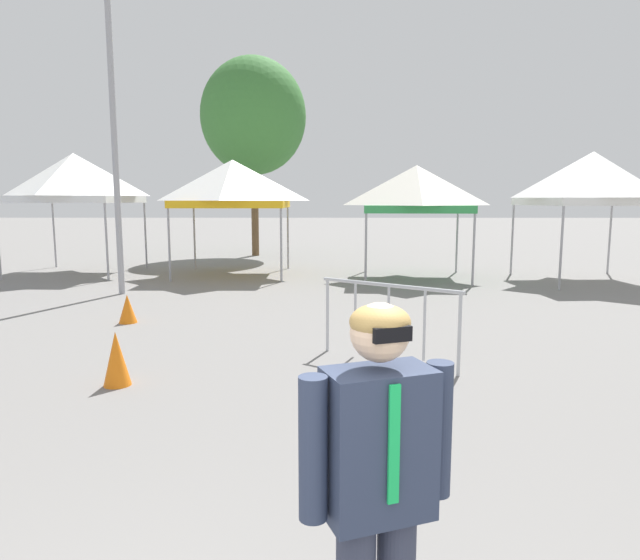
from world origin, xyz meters
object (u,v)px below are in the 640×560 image
object	(u,v)px
canopy_tent_far_left	(592,179)
traffic_cone_lot_center	(116,358)
light_pole_near_lift	(112,84)
tree_behind_tents_right	(253,117)
person_foreground	(378,488)
canopy_tent_center	(233,184)
canopy_tent_behind_left	(416,189)
canopy_tent_behind_center	(74,178)
traffic_cone_near_barrier	(128,309)
crowd_barrier_mid_lot	(389,307)

from	to	relation	value
canopy_tent_far_left	traffic_cone_lot_center	distance (m)	13.17
light_pole_near_lift	tree_behind_tents_right	bearing A→B (deg)	77.77
light_pole_near_lift	tree_behind_tents_right	xyz separation A→B (m)	(2.01, 9.26, 0.63)
person_foreground	light_pole_near_lift	bearing A→B (deg)	114.45
canopy_tent_center	canopy_tent_behind_left	world-z (taller)	canopy_tent_center
canopy_tent_center	person_foreground	bearing A→B (deg)	-78.74
canopy_tent_center	traffic_cone_lot_center	world-z (taller)	canopy_tent_center
canopy_tent_behind_center	traffic_cone_lot_center	xyz separation A→B (m)	(4.88, -10.29, -2.48)
canopy_tent_behind_center	traffic_cone_near_barrier	size ratio (longest dim) A/B	6.93
canopy_tent_far_left	tree_behind_tents_right	distance (m)	12.35
traffic_cone_near_barrier	canopy_tent_far_left	bearing A→B (deg)	26.85
person_foreground	traffic_cone_near_barrier	bearing A→B (deg)	115.66
canopy_tent_behind_center	canopy_tent_center	xyz separation A→B (m)	(4.68, -0.28, -0.17)
canopy_tent_behind_center	tree_behind_tents_right	xyz separation A→B (m)	(4.60, 5.53, 2.53)
crowd_barrier_mid_lot	traffic_cone_lot_center	world-z (taller)	crowd_barrier_mid_lot
crowd_barrier_mid_lot	traffic_cone_near_barrier	world-z (taller)	crowd_barrier_mid_lot
person_foreground	light_pole_near_lift	world-z (taller)	light_pole_near_lift
traffic_cone_near_barrier	canopy_tent_center	bearing A→B (deg)	82.56
light_pole_near_lift	traffic_cone_lot_center	xyz separation A→B (m)	(2.29, -6.56, -4.39)
canopy_tent_center	crowd_barrier_mid_lot	distance (m)	9.86
crowd_barrier_mid_lot	traffic_cone_lot_center	bearing A→B (deg)	-163.52
canopy_tent_behind_left	crowd_barrier_mid_lot	xyz separation A→B (m)	(-1.67, -8.33, -1.72)
canopy_tent_behind_center	light_pole_near_lift	bearing A→B (deg)	-55.18
canopy_tent_behind_left	traffic_cone_lot_center	size ratio (longest dim) A/B	4.79
canopy_tent_behind_center	tree_behind_tents_right	bearing A→B (deg)	50.27
canopy_tent_far_left	traffic_cone_near_barrier	bearing A→B (deg)	-153.15
canopy_tent_center	traffic_cone_lot_center	xyz separation A→B (m)	(0.20, -10.01, -2.31)
light_pole_near_lift	person_foreground	bearing A→B (deg)	-65.55
canopy_tent_center	canopy_tent_far_left	xyz separation A→B (m)	(9.72, -1.23, 0.10)
canopy_tent_center	traffic_cone_near_barrier	world-z (taller)	canopy_tent_center
tree_behind_tents_right	crowd_barrier_mid_lot	bearing A→B (deg)	-76.45
canopy_tent_behind_center	canopy_tent_behind_left	xyz separation A→B (m)	(9.84, -0.98, -0.33)
canopy_tent_behind_left	traffic_cone_lot_center	xyz separation A→B (m)	(-4.96, -9.31, -2.15)
canopy_tent_far_left	light_pole_near_lift	world-z (taller)	light_pole_near_lift
canopy_tent_behind_left	canopy_tent_far_left	size ratio (longest dim) A/B	0.91
canopy_tent_center	crowd_barrier_mid_lot	world-z (taller)	canopy_tent_center
canopy_tent_behind_center	canopy_tent_center	size ratio (longest dim) A/B	1.06
light_pole_near_lift	crowd_barrier_mid_lot	size ratio (longest dim) A/B	4.79
person_foreground	tree_behind_tents_right	size ratio (longest dim) A/B	0.24
canopy_tent_center	traffic_cone_lot_center	bearing A→B (deg)	-88.86
canopy_tent_behind_center	canopy_tent_behind_left	distance (m)	9.90
tree_behind_tents_right	traffic_cone_near_barrier	xyz separation A→B (m)	(-0.78, -12.40, -5.08)
canopy_tent_center	person_foreground	distance (m)	14.68
person_foreground	light_pole_near_lift	distance (m)	12.49
traffic_cone_near_barrier	person_foreground	bearing A→B (deg)	-64.34
canopy_tent_center	traffic_cone_lot_center	size ratio (longest dim) A/B	5.10
canopy_tent_center	crowd_barrier_mid_lot	bearing A→B (deg)	-68.86
canopy_tent_behind_left	canopy_tent_far_left	xyz separation A→B (m)	(4.56, -0.53, 0.26)
canopy_tent_behind_left	canopy_tent_far_left	distance (m)	4.59
traffic_cone_lot_center	tree_behind_tents_right	bearing A→B (deg)	91.02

